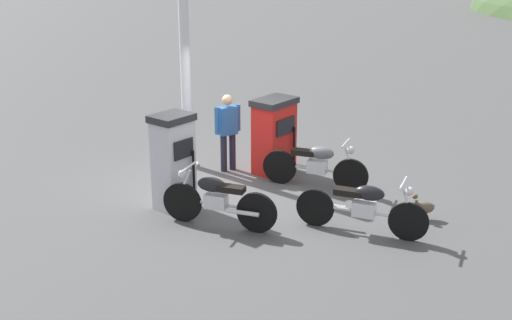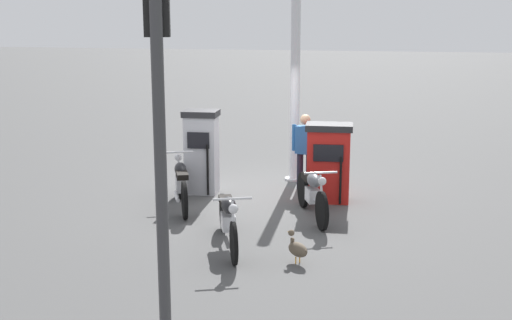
{
  "view_description": "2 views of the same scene",
  "coord_description": "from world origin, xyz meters",
  "px_view_note": "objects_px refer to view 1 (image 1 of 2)",
  "views": [
    {
      "loc": [
        8.48,
        -8.0,
        4.55
      ],
      "look_at": [
        1.02,
        -0.33,
        0.89
      ],
      "focal_mm": 46.81,
      "sensor_mm": 36.0,
      "label": 1
    },
    {
      "loc": [
        12.09,
        2.81,
        3.44
      ],
      "look_at": [
        1.17,
        0.14,
        1.0
      ],
      "focal_mm": 45.96,
      "sensor_mm": 36.0,
      "label": 2
    }
  ],
  "objects_px": {
    "motorcycle_extra": "(363,205)",
    "fuel_pump_far": "(274,135)",
    "motorcycle_far_pump": "(316,165)",
    "canopy_support_pole": "(186,77)",
    "motorcycle_near_pump": "(217,199)",
    "fuel_pump_near": "(174,161)",
    "attendant_person": "(228,128)",
    "wandering_duck": "(423,207)"
  },
  "relations": [
    {
      "from": "motorcycle_far_pump",
      "to": "motorcycle_extra",
      "type": "relative_size",
      "value": 0.95
    },
    {
      "from": "fuel_pump_near",
      "to": "motorcycle_near_pump",
      "type": "distance_m",
      "value": 1.18
    },
    {
      "from": "attendant_person",
      "to": "wandering_duck",
      "type": "relative_size",
      "value": 3.39
    },
    {
      "from": "motorcycle_far_pump",
      "to": "wandering_duck",
      "type": "bearing_deg",
      "value": 3.42
    },
    {
      "from": "motorcycle_far_pump",
      "to": "canopy_support_pole",
      "type": "relative_size",
      "value": 0.49
    },
    {
      "from": "motorcycle_near_pump",
      "to": "motorcycle_far_pump",
      "type": "distance_m",
      "value": 2.45
    },
    {
      "from": "fuel_pump_far",
      "to": "motorcycle_extra",
      "type": "bearing_deg",
      "value": -20.94
    },
    {
      "from": "attendant_person",
      "to": "fuel_pump_far",
      "type": "bearing_deg",
      "value": 38.99
    },
    {
      "from": "motorcycle_far_pump",
      "to": "wandering_duck",
      "type": "height_order",
      "value": "motorcycle_far_pump"
    },
    {
      "from": "fuel_pump_near",
      "to": "fuel_pump_far",
      "type": "bearing_deg",
      "value": 90.0
    },
    {
      "from": "motorcycle_near_pump",
      "to": "attendant_person",
      "type": "distance_m",
      "value": 2.74
    },
    {
      "from": "canopy_support_pole",
      "to": "wandering_duck",
      "type": "bearing_deg",
      "value": 11.03
    },
    {
      "from": "wandering_duck",
      "to": "canopy_support_pole",
      "type": "xyz_separation_m",
      "value": [
        -4.9,
        -0.95,
        1.63
      ]
    },
    {
      "from": "motorcycle_far_pump",
      "to": "attendant_person",
      "type": "bearing_deg",
      "value": -166.34
    },
    {
      "from": "motorcycle_extra",
      "to": "canopy_support_pole",
      "type": "relative_size",
      "value": 0.52
    },
    {
      "from": "motorcycle_far_pump",
      "to": "canopy_support_pole",
      "type": "height_order",
      "value": "canopy_support_pole"
    },
    {
      "from": "motorcycle_far_pump",
      "to": "attendant_person",
      "type": "height_order",
      "value": "attendant_person"
    },
    {
      "from": "fuel_pump_far",
      "to": "canopy_support_pole",
      "type": "bearing_deg",
      "value": -148.26
    },
    {
      "from": "fuel_pump_near",
      "to": "motorcycle_extra",
      "type": "xyz_separation_m",
      "value": [
        2.96,
        1.4,
        -0.38
      ]
    },
    {
      "from": "motorcycle_extra",
      "to": "attendant_person",
      "type": "bearing_deg",
      "value": 171.44
    },
    {
      "from": "fuel_pump_near",
      "to": "fuel_pump_far",
      "type": "height_order",
      "value": "fuel_pump_near"
    },
    {
      "from": "motorcycle_near_pump",
      "to": "attendant_person",
      "type": "relative_size",
      "value": 1.17
    },
    {
      "from": "motorcycle_far_pump",
      "to": "motorcycle_extra",
      "type": "distance_m",
      "value": 2.06
    },
    {
      "from": "motorcycle_near_pump",
      "to": "motorcycle_extra",
      "type": "relative_size",
      "value": 0.91
    },
    {
      "from": "motorcycle_extra",
      "to": "fuel_pump_far",
      "type": "bearing_deg",
      "value": 159.06
    },
    {
      "from": "canopy_support_pole",
      "to": "motorcycle_extra",
      "type": "bearing_deg",
      "value": -2.43
    },
    {
      "from": "fuel_pump_far",
      "to": "attendant_person",
      "type": "relative_size",
      "value": 0.96
    },
    {
      "from": "motorcycle_extra",
      "to": "canopy_support_pole",
      "type": "height_order",
      "value": "canopy_support_pole"
    },
    {
      "from": "fuel_pump_far",
      "to": "motorcycle_far_pump",
      "type": "height_order",
      "value": "fuel_pump_far"
    },
    {
      "from": "fuel_pump_far",
      "to": "canopy_support_pole",
      "type": "height_order",
      "value": "canopy_support_pole"
    },
    {
      "from": "fuel_pump_far",
      "to": "wandering_duck",
      "type": "xyz_separation_m",
      "value": [
        3.37,
        0.01,
        -0.54
      ]
    },
    {
      "from": "fuel_pump_near",
      "to": "motorcycle_far_pump",
      "type": "distance_m",
      "value": 2.72
    },
    {
      "from": "motorcycle_near_pump",
      "to": "motorcycle_far_pump",
      "type": "relative_size",
      "value": 0.96
    },
    {
      "from": "fuel_pump_far",
      "to": "motorcycle_near_pump",
      "type": "xyz_separation_m",
      "value": [
        1.12,
        -2.57,
        -0.29
      ]
    },
    {
      "from": "fuel_pump_far",
      "to": "motorcycle_near_pump",
      "type": "distance_m",
      "value": 2.82
    },
    {
      "from": "fuel_pump_far",
      "to": "wandering_duck",
      "type": "relative_size",
      "value": 3.27
    },
    {
      "from": "canopy_support_pole",
      "to": "motorcycle_far_pump",
      "type": "bearing_deg",
      "value": 16.95
    },
    {
      "from": "fuel_pump_near",
      "to": "motorcycle_near_pump",
      "type": "height_order",
      "value": "fuel_pump_near"
    },
    {
      "from": "motorcycle_near_pump",
      "to": "motorcycle_extra",
      "type": "xyz_separation_m",
      "value": [
        1.84,
        1.44,
        0.0
      ]
    },
    {
      "from": "motorcycle_far_pump",
      "to": "motorcycle_extra",
      "type": "bearing_deg",
      "value": -29.55
    },
    {
      "from": "motorcycle_near_pump",
      "to": "attendant_person",
      "type": "bearing_deg",
      "value": 132.74
    },
    {
      "from": "motorcycle_far_pump",
      "to": "motorcycle_extra",
      "type": "xyz_separation_m",
      "value": [
        1.79,
        -1.01,
        0.01
      ]
    }
  ]
}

